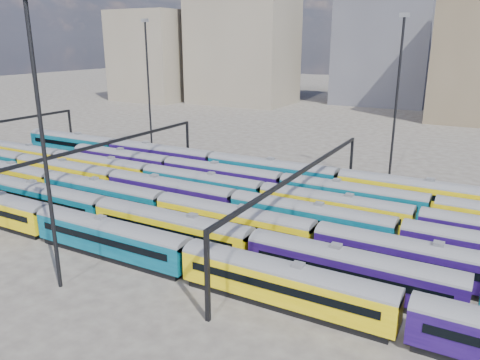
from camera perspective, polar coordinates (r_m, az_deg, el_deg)
The scene contains 13 objects.
ground at distance 59.80m, azimuth -1.60°, elevation -4.83°, with size 500.00×500.00×0.00m, color #3E3834.
rake_0 at distance 40.61m, azimuth 5.42°, elevation -11.97°, with size 98.01×2.87×4.83m.
rake_1 at distance 46.81m, azimuth 1.49°, elevation -7.77°, with size 119.56×2.92×4.91m.
rake_2 at distance 58.41m, azimuth -9.43°, elevation -2.92°, with size 118.79×2.90×4.87m.
rake_3 at distance 63.66m, azimuth -8.51°, elevation -1.21°, with size 138.88×2.90×4.88m.
rake_4 at distance 66.60m, azimuth -4.76°, elevation -0.33°, with size 135.55×2.83×4.76m.
rake_5 at distance 62.91m, azimuth 13.41°, elevation -1.72°, with size 98.89×2.90×4.87m.
rake_6 at distance 71.97m, azimuth 3.77°, elevation 1.22°, with size 106.68×3.12×5.27m.
gantry_1 at distance 69.70m, azimuth -15.98°, elevation 3.50°, with size 0.35×40.35×8.03m.
gantry_2 at distance 53.44m, azimuth 7.62°, elevation 0.07°, with size 0.35×40.35×8.03m.
mast_1 at distance 91.36m, azimuth -11.11°, elevation 11.41°, with size 1.40×0.50×25.60m.
mast_2 at distance 42.96m, azimuth -22.94°, elevation 4.65°, with size 1.40×0.50×25.60m.
mast_3 at distance 73.50m, azimuth 18.58°, elevation 9.63°, with size 1.40×0.50×25.60m.
Camera 1 is at (28.37, -47.82, 22.02)m, focal length 35.00 mm.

